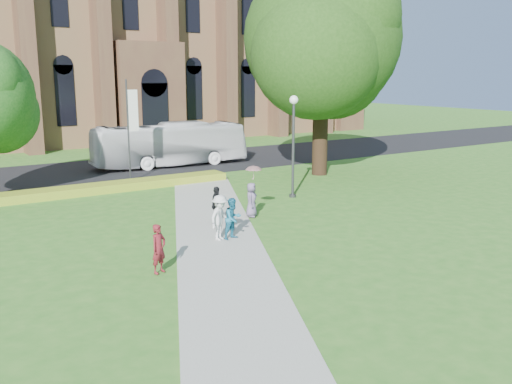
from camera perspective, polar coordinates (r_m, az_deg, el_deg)
ground at (r=20.49m, az=-2.24°, el=-6.21°), size 160.00×160.00×0.00m
road at (r=38.58m, az=-17.78°, el=1.80°), size 160.00×10.00×0.02m
footpath at (r=21.31m, az=-3.63°, el=-5.46°), size 15.58×28.54×0.04m
flower_hedge at (r=31.57m, az=-17.92°, el=0.06°), size 18.00×1.40×0.45m
cathedral at (r=60.26m, az=-14.37°, el=17.79°), size 52.60×18.25×28.00m
streetlamp at (r=29.24m, az=3.76°, el=5.81°), size 0.44×0.44×5.24m
large_tree at (r=36.09m, az=6.65°, el=14.95°), size 9.60×9.60×13.20m
banner_pole_0 at (r=34.27m, az=-12.50°, el=6.60°), size 0.70×0.10×6.00m
tour_coach at (r=39.89m, az=-8.58°, el=4.73°), size 10.86×3.21×2.99m
pedestrian_0 at (r=18.53m, az=-9.70°, el=-5.61°), size 0.69×0.59×1.60m
pedestrian_1 at (r=21.98m, az=-2.31°, el=-2.66°), size 0.91×0.78×1.62m
pedestrian_2 at (r=21.86m, az=-3.62°, el=-2.56°), size 1.31×1.12×1.76m
pedestrian_3 at (r=24.24m, az=-3.98°, el=-1.32°), size 0.96×0.92×1.60m
pedestrian_4 at (r=25.39m, az=-0.46°, el=-0.77°), size 0.87×0.87×1.53m
parasol at (r=25.36m, az=-0.25°, el=1.71°), size 0.85×0.85×0.64m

